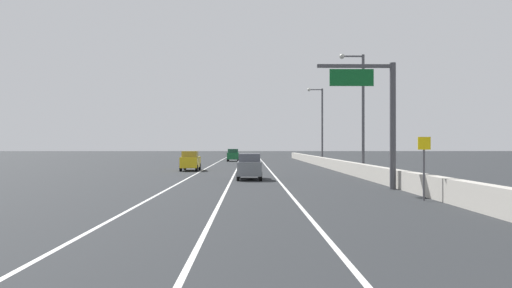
# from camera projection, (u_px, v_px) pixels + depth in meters

# --- Properties ---
(ground_plane) EXTENTS (320.00, 320.00, 0.00)m
(ground_plane) POSITION_uv_depth(u_px,v_px,m) (254.00, 165.00, 67.92)
(ground_plane) COLOR #26282B
(lane_stripe_left) EXTENTS (0.16, 130.00, 0.00)m
(lane_stripe_left) POSITION_uv_depth(u_px,v_px,m) (208.00, 168.00, 58.85)
(lane_stripe_left) COLOR silver
(lane_stripe_left) RESTS_ON ground_plane
(lane_stripe_center) EXTENTS (0.16, 130.00, 0.00)m
(lane_stripe_center) POSITION_uv_depth(u_px,v_px,m) (238.00, 168.00, 58.90)
(lane_stripe_center) COLOR silver
(lane_stripe_center) RESTS_ON ground_plane
(lane_stripe_right) EXTENTS (0.16, 130.00, 0.00)m
(lane_stripe_right) POSITION_uv_depth(u_px,v_px,m) (268.00, 168.00, 58.95)
(lane_stripe_right) COLOR silver
(lane_stripe_right) RESTS_ON ground_plane
(jersey_barrier_right) EXTENTS (0.60, 120.00, 1.10)m
(jersey_barrier_right) POSITION_uv_depth(u_px,v_px,m) (353.00, 169.00, 44.05)
(jersey_barrier_right) COLOR #B2ADA3
(jersey_barrier_right) RESTS_ON ground_plane
(overhead_sign_gantry) EXTENTS (4.68, 0.36, 7.50)m
(overhead_sign_gantry) POSITION_uv_depth(u_px,v_px,m) (380.00, 109.00, 29.88)
(overhead_sign_gantry) COLOR #47474C
(overhead_sign_gantry) RESTS_ON ground_plane
(speed_advisory_sign) EXTENTS (0.60, 0.11, 3.00)m
(speed_advisory_sign) POSITION_uv_depth(u_px,v_px,m) (424.00, 163.00, 23.72)
(speed_advisory_sign) COLOR #4C4C51
(speed_advisory_sign) RESTS_ON ground_plane
(lamp_post_right_second) EXTENTS (2.14, 0.44, 10.36)m
(lamp_post_right_second) POSITION_uv_depth(u_px,v_px,m) (360.00, 106.00, 42.71)
(lamp_post_right_second) COLOR #4C4C51
(lamp_post_right_second) RESTS_ON ground_plane
(lamp_post_right_third) EXTENTS (2.14, 0.44, 10.36)m
(lamp_post_right_third) POSITION_uv_depth(u_px,v_px,m) (320.00, 121.00, 68.32)
(lamp_post_right_third) COLOR #4C4C51
(lamp_post_right_third) RESTS_ON ground_plane
(car_yellow_0) EXTENTS (1.82, 4.28, 2.01)m
(car_yellow_0) POSITION_uv_depth(u_px,v_px,m) (190.00, 161.00, 51.80)
(car_yellow_0) COLOR gold
(car_yellow_0) RESTS_ON ground_plane
(car_gray_1) EXTENTS (1.86, 4.34, 1.97)m
(car_gray_1) POSITION_uv_depth(u_px,v_px,m) (249.00, 167.00, 38.48)
(car_gray_1) COLOR slate
(car_gray_1) RESTS_ON ground_plane
(car_green_2) EXTENTS (1.93, 4.08, 2.01)m
(car_green_2) POSITION_uv_depth(u_px,v_px,m) (233.00, 155.00, 82.16)
(car_green_2) COLOR #196033
(car_green_2) RESTS_ON ground_plane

